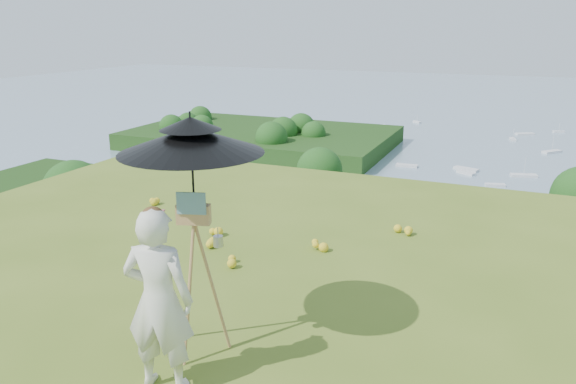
% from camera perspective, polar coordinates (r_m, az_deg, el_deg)
% --- Properties ---
extents(ground, '(14.00, 14.00, 0.00)m').
position_cam_1_polar(ground, '(5.35, -1.22, -17.42)').
color(ground, '#556E1F').
rests_on(ground, ground).
extents(shoreline_tier, '(170.00, 28.00, 8.00)m').
position_cam_1_polar(shoreline_tier, '(88.15, 19.79, -10.71)').
color(shoreline_tier, '#6C6756').
rests_on(shoreline_tier, bay_water).
extents(bay_water, '(700.00, 700.00, 0.00)m').
position_cam_1_polar(bay_water, '(246.83, 22.57, 6.73)').
color(bay_water, '#7694A9').
rests_on(bay_water, ground).
extents(peninsula, '(90.00, 60.00, 12.00)m').
position_cam_1_polar(peninsula, '(179.50, -2.65, 6.33)').
color(peninsula, '#16330E').
rests_on(peninsula, bay_water).
extents(slope_trees, '(110.00, 50.00, 6.00)m').
position_cam_1_polar(slope_trees, '(43.02, 18.71, -9.06)').
color(slope_trees, '#1B4414').
rests_on(slope_trees, forest_slope).
extents(harbor_town, '(110.00, 22.00, 5.00)m').
position_cam_1_polar(harbor_town, '(85.48, 20.22, -6.82)').
color(harbor_town, silver).
rests_on(harbor_town, shoreline_tier).
extents(moored_boats, '(140.00, 140.00, 0.70)m').
position_cam_1_polar(moored_boats, '(169.66, 17.73, 3.34)').
color(moored_boats, silver).
rests_on(moored_boats, bay_water).
extents(wildflowers, '(10.00, 10.50, 0.12)m').
position_cam_1_polar(wildflowers, '(5.51, -0.11, -15.57)').
color(wildflowers, gold).
rests_on(wildflowers, ground).
extents(painter, '(0.66, 0.51, 1.62)m').
position_cam_1_polar(painter, '(4.83, -13.00, -10.71)').
color(painter, beige).
rests_on(painter, ground).
extents(field_easel, '(0.76, 0.76, 1.59)m').
position_cam_1_polar(field_easel, '(5.30, -9.28, -8.14)').
color(field_easel, '#AD7948').
rests_on(field_easel, ground).
extents(sun_umbrella, '(1.59, 1.59, 0.98)m').
position_cam_1_polar(sun_umbrella, '(4.99, -9.69, 2.52)').
color(sun_umbrella, black).
rests_on(sun_umbrella, field_easel).
extents(painter_cap, '(0.24, 0.26, 0.10)m').
position_cam_1_polar(painter_cap, '(4.54, -13.63, -2.06)').
color(painter_cap, '#E37D7F').
rests_on(painter_cap, painter).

